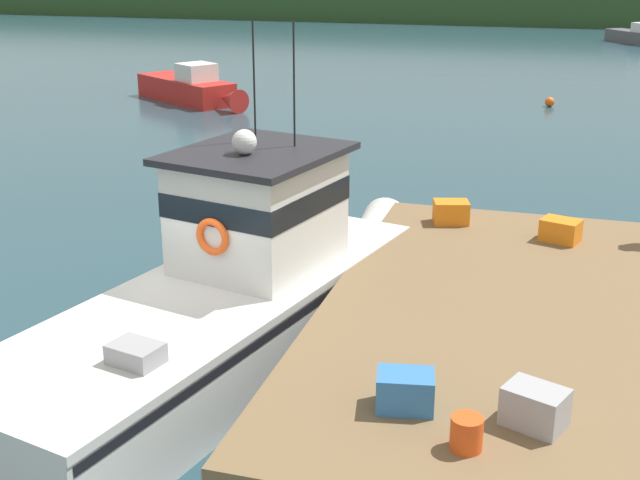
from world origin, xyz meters
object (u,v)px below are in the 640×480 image
main_fishing_boat (236,291)px  crate_stack_near_edge (451,212)px  mooring_buoy_channel_marker (550,102)px  bait_bucket (467,433)px  moored_boat_far_right (192,89)px  crate_stack_mid_dock (405,391)px  crate_single_by_cleat (560,230)px  crate_single_far (535,407)px  moored_boat_near_channel (638,36)px

main_fishing_boat → crate_stack_near_edge: (2.66, 3.53, 0.39)m
mooring_buoy_channel_marker → bait_bucket: bearing=-90.1°
bait_bucket → moored_boat_far_right: (-13.62, 23.22, -0.83)m
main_fishing_boat → crate_stack_mid_dock: bearing=-43.1°
moored_boat_far_right → mooring_buoy_channel_marker: (13.66, 3.00, -0.35)m
crate_single_by_cleat → moored_boat_far_right: (-14.36, 16.67, -0.85)m
crate_single_far → mooring_buoy_channel_marker: 25.64m
crate_stack_mid_dock → crate_single_by_cleat: bearing=76.3°
crate_single_far → moored_boat_near_channel: size_ratio=0.12×
crate_stack_near_edge → crate_stack_mid_dock: size_ratio=1.00×
moored_boat_near_channel → crate_single_by_cleat: bearing=-95.1°
moored_boat_near_channel → moored_boat_far_right: bearing=-123.5°
bait_bucket → mooring_buoy_channel_marker: bearing=89.9°
crate_stack_mid_dock → crate_stack_near_edge: bearing=93.8°
crate_single_far → bait_bucket: (-0.61, -0.62, -0.04)m
moored_boat_near_channel → moored_boat_far_right: 33.20m
crate_stack_near_edge → crate_stack_mid_dock: crate_stack_mid_dock is taller
bait_bucket → moored_boat_far_right: size_ratio=0.06×
bait_bucket → mooring_buoy_channel_marker: 26.24m
crate_stack_near_edge → crate_single_by_cleat: bearing=-13.6°
crate_single_far → bait_bucket: bearing=-134.6°
crate_stack_near_edge → mooring_buoy_channel_marker: (1.17, 19.22, -1.21)m
crate_single_by_cleat → crate_single_far: (-0.13, -5.93, 0.02)m
crate_single_by_cleat → crate_stack_mid_dock: size_ratio=1.00×
crate_single_by_cleat → main_fishing_boat: bearing=-145.8°
moored_boat_far_right → bait_bucket: bearing=-59.6°
bait_bucket → crate_single_by_cleat: bearing=83.6°
crate_stack_mid_dock → bait_bucket: (0.71, -0.58, -0.03)m
crate_stack_near_edge → mooring_buoy_channel_marker: size_ratio=1.63×
crate_stack_near_edge → moored_boat_far_right: bearing=127.6°
crate_single_far → crate_stack_mid_dock: 1.32m
bait_bucket → crate_stack_near_edge: bearing=99.2°
crate_single_far → moored_boat_far_right: crate_single_far is taller
crate_single_far → moored_boat_far_right: 26.72m
main_fishing_boat → crate_stack_mid_dock: size_ratio=16.59×
crate_stack_mid_dock → mooring_buoy_channel_marker: bearing=88.3°
crate_single_far → crate_single_by_cleat: bearing=88.8°
bait_bucket → moored_boat_near_channel: (4.68, 50.91, -0.91)m
crate_single_by_cleat → moored_boat_far_right: crate_single_by_cleat is taller
crate_single_by_cleat → bait_bucket: (-0.74, -6.55, -0.02)m
main_fishing_boat → crate_single_by_cleat: size_ratio=16.59×
moored_boat_far_right → mooring_buoy_channel_marker: size_ratio=15.78×
crate_single_by_cleat → moored_boat_near_channel: size_ratio=0.12×
crate_single_by_cleat → crate_single_far: bearing=-91.2°
main_fishing_boat → moored_boat_near_channel: main_fishing_boat is taller
crate_stack_near_edge → mooring_buoy_channel_marker: bearing=86.5°
bait_bucket → moored_boat_near_channel: bearing=84.7°
crate_single_by_cleat → moored_boat_far_right: size_ratio=0.10×
crate_single_by_cleat → mooring_buoy_channel_marker: size_ratio=1.63×
moored_boat_near_channel → moored_boat_far_right: (-18.30, -27.70, 0.08)m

